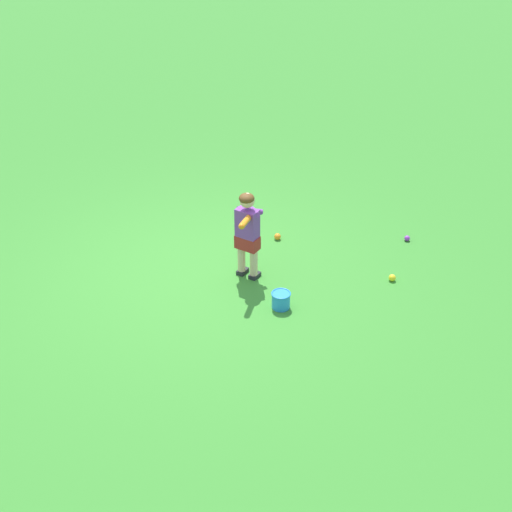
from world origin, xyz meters
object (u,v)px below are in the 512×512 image
child_batter (248,228)px  toy_bucket (281,300)px  play_ball_near_batter (392,278)px  play_ball_far_right (277,237)px  play_ball_far_left (407,238)px

child_batter → toy_bucket: bearing=101.7°
play_ball_near_batter → toy_bucket: toy_bucket is taller
play_ball_far_right → play_ball_far_left: (-1.56, 0.57, -0.01)m
play_ball_far_left → play_ball_near_batter: bearing=50.0°
play_ball_far_right → toy_bucket: 1.48m
play_ball_near_batter → play_ball_far_left: size_ratio=1.14×
child_batter → play_ball_far_left: size_ratio=14.86×
child_batter → play_ball_far_left: 2.28m
play_ball_near_batter → play_ball_far_right: bearing=-55.2°
play_ball_far_right → play_ball_far_left: size_ratio=1.18×
play_ball_far_right → child_batter: bearing=47.6°
child_batter → play_ball_near_batter: (-1.56, 0.64, -0.61)m
play_ball_far_left → play_ball_far_right: bearing=-20.1°
play_ball_far_left → child_batter: bearing=3.1°
child_batter → play_ball_near_batter: 1.79m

